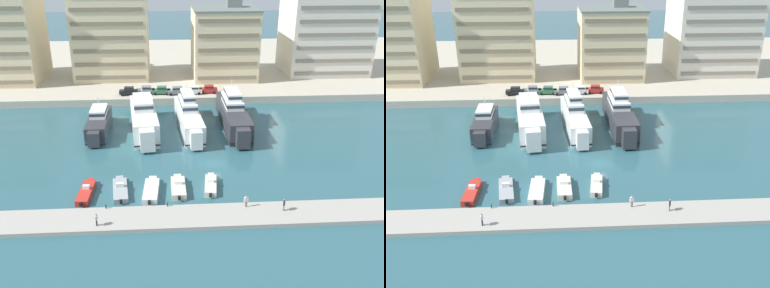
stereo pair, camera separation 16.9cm
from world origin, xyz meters
The scene contains 27 objects.
ground_plane centered at (0.00, 0.00, 0.00)m, with size 400.00×400.00×0.00m, color #2D5B66.
quay_promenade centered at (0.00, 63.97, 0.83)m, with size 180.00×70.00×1.66m, color #BCB29E.
pier_dock centered at (0.00, -15.65, 0.28)m, with size 120.00×5.23×0.56m, color #A8A399.
yacht_charcoal_far_left centered at (-20.05, 14.35, 1.81)m, with size 3.77×15.33×6.27m.
yacht_white_left centered at (-11.62, 14.55, 2.50)m, with size 6.30×21.21×7.81m.
yacht_white_mid_left centered at (-3.13, 15.11, 2.51)m, with size 5.08×21.32×8.58m.
yacht_charcoal_center_left centered at (5.52, 15.69, 2.54)m, with size 4.43×22.52×8.58m.
motorboat_red_far_left centered at (-18.83, -8.76, 0.45)m, with size 2.01×7.06×1.38m.
motorboat_grey_left centered at (-14.15, -8.31, 0.41)m, with size 2.69×7.30×1.33m.
motorboat_white_mid_left centered at (-9.78, -8.96, 0.47)m, with size 2.32×7.18×0.94m.
motorboat_cream_center_left centered at (-5.95, -8.33, 0.50)m, with size 2.07×6.64×1.42m.
motorboat_cream_center centered at (-1.28, -7.92, 0.45)m, with size 2.25×6.39×1.31m.
car_black_far_left centered at (-15.67, 32.11, 2.64)m, with size 4.13×1.99×1.80m.
car_grey_left centered at (-11.83, 32.66, 2.64)m, with size 4.15×2.03×1.80m.
car_green_mid_left centered at (-8.33, 32.21, 2.64)m, with size 4.17×2.07×1.80m.
car_grey_center_left centered at (-4.87, 31.68, 2.64)m, with size 4.15×2.01×1.80m.
car_white_center centered at (-1.17, 31.90, 2.64)m, with size 4.11×1.94×1.80m.
car_red_center_right centered at (2.41, 32.46, 2.64)m, with size 4.20×2.12×1.80m.
apartment_block_far_left centered at (-45.20, 47.23, 13.53)m, with size 14.76×17.91×25.62m.
apartment_block_left centered at (-20.61, 48.24, 13.07)m, with size 18.57×13.86×24.71m.
apartment_block_mid_left centered at (7.61, 47.57, 10.31)m, with size 15.88×17.21×19.18m.
apartment_block_center_left centered at (34.59, 50.13, 13.07)m, with size 21.26×16.56×24.72m.
pedestrian_near_edge centered at (-16.19, -17.11, 1.57)m, with size 0.29×0.65×1.70m.
pedestrian_mid_deck centered at (7.41, -15.26, 1.56)m, with size 0.35×0.63×1.69m.
pedestrian_far_side centered at (2.71, -14.10, 1.57)m, with size 0.65×0.30×1.69m.
bollard_west centered at (-15.54, -13.29, 0.89)m, with size 0.20×0.20×0.61m.
bollard_west_mid centered at (-7.54, -13.29, 0.89)m, with size 0.20×0.20×0.61m.
Camera 1 is at (-7.39, -61.28, 30.89)m, focal length 40.00 mm.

